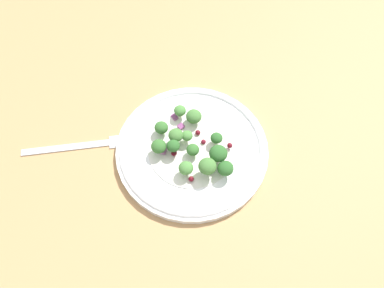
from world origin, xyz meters
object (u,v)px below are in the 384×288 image
(broccoli_floret_1, at_px, (218,154))
(broccoli_floret_2, at_px, (216,138))
(fork, at_px, (83,145))
(broccoli_floret_0, at_px, (176,135))
(plate, at_px, (192,149))

(broccoli_floret_1, height_order, broccoli_floret_2, broccoli_floret_1)
(broccoli_floret_1, bearing_deg, broccoli_floret_2, -137.85)
(broccoli_floret_2, height_order, fork, broccoli_floret_2)
(broccoli_floret_0, height_order, broccoli_floret_1, broccoli_floret_1)
(fork, bearing_deg, broccoli_floret_2, 129.26)
(plate, height_order, broccoli_floret_0, broccoli_floret_0)
(plate, bearing_deg, broccoli_floret_2, 143.39)
(plate, xyz_separation_m, broccoli_floret_1, (-0.01, 0.05, 0.03))
(broccoli_floret_0, height_order, fork, broccoli_floret_0)
(broccoli_floret_0, xyz_separation_m, fork, (0.10, -0.12, -0.03))
(broccoli_floret_2, distance_m, fork, 0.23)
(plate, height_order, broccoli_floret_1, broccoli_floret_1)
(broccoli_floret_1, distance_m, fork, 0.24)
(broccoli_floret_2, bearing_deg, broccoli_floret_1, 42.15)
(plate, xyz_separation_m, broccoli_floret_0, (0.01, -0.03, 0.03))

